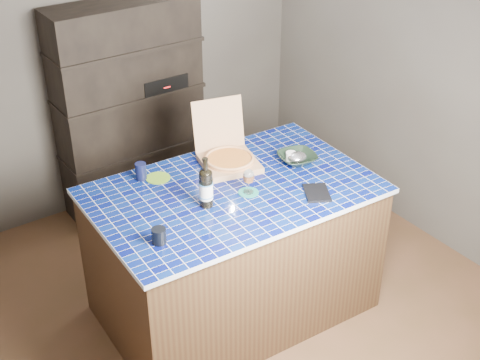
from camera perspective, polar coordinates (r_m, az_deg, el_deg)
room at (r=4.29m, az=-0.58°, el=3.24°), size 3.50×3.50×3.50m
shelving_unit at (r=5.65m, az=-9.35°, el=6.01°), size 1.20×0.41×1.80m
kitchen_island at (r=4.57m, az=-0.57°, el=-6.04°), size 1.85×1.22×0.99m
pizza_box at (r=4.54m, az=-1.01°, el=1.97°), size 0.46×0.51×0.40m
mead_bottle at (r=4.06m, az=-2.92°, el=-0.63°), size 0.09×0.09×0.33m
teal_trivet at (r=4.24m, az=0.73°, el=-1.07°), size 0.13×0.13×0.01m
wine_glass at (r=4.18m, az=0.74°, el=0.27°), size 0.07×0.07×0.17m
tumbler at (r=3.80m, az=-6.93°, el=-4.75°), size 0.08×0.08×0.09m
dvd_case at (r=4.26m, az=6.58°, el=-1.09°), size 0.23×0.26×0.02m
bowl at (r=4.59m, az=4.91°, el=1.87°), size 0.30×0.30×0.06m
foil_contents at (r=4.59m, az=4.92°, el=1.97°), size 0.14×0.11×0.06m
white_jar at (r=4.61m, az=4.38°, el=2.02°), size 0.07×0.07×0.06m
navy_cup at (r=4.41m, az=-8.45°, el=0.74°), size 0.07×0.07×0.12m
green_trivet at (r=4.43m, az=-7.00°, el=0.18°), size 0.16×0.16×0.01m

